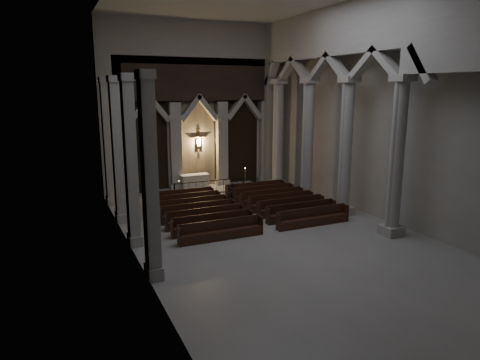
{
  "coord_description": "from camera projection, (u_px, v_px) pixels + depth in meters",
  "views": [
    {
      "loc": [
        -10.11,
        -18.35,
        7.36
      ],
      "look_at": [
        -0.53,
        3.0,
        2.33
      ],
      "focal_mm": 32.0,
      "sensor_mm": 36.0,
      "label": 1
    }
  ],
  "objects": [
    {
      "name": "altar",
      "position": [
        195.0,
        181.0,
        31.36
      ],
      "size": [
        2.07,
        0.83,
        1.05
      ],
      "color": "beige",
      "rests_on": "sanctuary_step"
    },
    {
      "name": "sanctuary_wall",
      "position": [
        198.0,
        99.0,
        30.86
      ],
      "size": [
        14.0,
        0.77,
        12.0
      ],
      "color": "#A9A69E",
      "rests_on": "ground"
    },
    {
      "name": "room",
      "position": [
        276.0,
        83.0,
        20.36
      ],
      "size": [
        24.0,
        24.1,
        12.0
      ],
      "color": "#999691",
      "rests_on": "ground"
    },
    {
      "name": "sanctuary_step",
      "position": [
        204.0,
        190.0,
        31.4
      ],
      "size": [
        8.5,
        2.6,
        0.15
      ],
      "primitive_type": "cube",
      "color": "#A9A69E",
      "rests_on": "ground"
    },
    {
      "name": "candle_stand_left",
      "position": [
        179.0,
        194.0,
        28.97
      ],
      "size": [
        0.22,
        0.22,
        1.27
      ],
      "color": "#935F2D",
      "rests_on": "ground"
    },
    {
      "name": "altar_rail",
      "position": [
        210.0,
        185.0,
        30.16
      ],
      "size": [
        5.26,
        0.09,
        1.03
      ],
      "color": "black",
      "rests_on": "ground"
    },
    {
      "name": "worshipper",
      "position": [
        233.0,
        193.0,
        27.97
      ],
      "size": [
        0.52,
        0.38,
        1.3
      ],
      "primitive_type": "imported",
      "rotation": [
        0.0,
        0.0,
        0.16
      ],
      "color": "black",
      "rests_on": "ground"
    },
    {
      "name": "left_pilasters",
      "position": [
        124.0,
        158.0,
        21.56
      ],
      "size": [
        0.6,
        13.0,
        8.03
      ],
      "color": "#A9A69E",
      "rests_on": "ground"
    },
    {
      "name": "candle_stand_right",
      "position": [
        245.0,
        183.0,
        31.75
      ],
      "size": [
        0.28,
        0.28,
        1.63
      ],
      "color": "#935F2D",
      "rests_on": "ground"
    },
    {
      "name": "right_arcade",
      "position": [
        351.0,
        80.0,
        23.7
      ],
      "size": [
        1.0,
        24.0,
        12.0
      ],
      "color": "#A9A69E",
      "rests_on": "ground"
    },
    {
      "name": "pews",
      "position": [
        241.0,
        209.0,
        25.45
      ],
      "size": [
        9.82,
        7.57,
        0.98
      ],
      "color": "black",
      "rests_on": "ground"
    }
  ]
}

